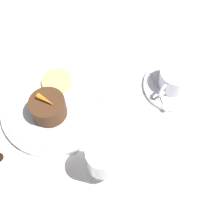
{
  "coord_description": "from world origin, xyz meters",
  "views": [
    {
      "loc": [
        0.22,
        0.31,
        0.64
      ],
      "look_at": [
        -0.04,
        0.08,
        0.04
      ],
      "focal_mm": 50.0,
      "sensor_mm": 36.0,
      "label": 1
    }
  ],
  "objects_px": {
    "dinner_plate": "(54,108)",
    "dessert_cake": "(48,107)",
    "wine_glass": "(104,160)",
    "fork": "(3,178)",
    "coffee_cup": "(175,78)"
  },
  "relations": [
    {
      "from": "dinner_plate",
      "to": "wine_glass",
      "type": "relative_size",
      "value": 2.35
    },
    {
      "from": "coffee_cup",
      "to": "wine_glass",
      "type": "xyz_separation_m",
      "value": [
        0.28,
        0.02,
        0.03
      ]
    },
    {
      "from": "fork",
      "to": "dessert_cake",
      "type": "height_order",
      "value": "dessert_cake"
    },
    {
      "from": "dinner_plate",
      "to": "fork",
      "type": "height_order",
      "value": "dinner_plate"
    },
    {
      "from": "dinner_plate",
      "to": "dessert_cake",
      "type": "distance_m",
      "value": 0.03
    },
    {
      "from": "dinner_plate",
      "to": "dessert_cake",
      "type": "bearing_deg",
      "value": 18.13
    },
    {
      "from": "coffee_cup",
      "to": "wine_glass",
      "type": "distance_m",
      "value": 0.28
    },
    {
      "from": "dinner_plate",
      "to": "fork",
      "type": "bearing_deg",
      "value": 12.88
    },
    {
      "from": "dinner_plate",
      "to": "wine_glass",
      "type": "bearing_deg",
      "value": 79.75
    },
    {
      "from": "coffee_cup",
      "to": "wine_glass",
      "type": "bearing_deg",
      "value": 4.38
    },
    {
      "from": "wine_glass",
      "to": "dessert_cake",
      "type": "relative_size",
      "value": 1.3
    },
    {
      "from": "coffee_cup",
      "to": "fork",
      "type": "relative_size",
      "value": 0.59
    },
    {
      "from": "fork",
      "to": "dessert_cake",
      "type": "bearing_deg",
      "value": -167.65
    },
    {
      "from": "coffee_cup",
      "to": "wine_glass",
      "type": "relative_size",
      "value": 1.0
    },
    {
      "from": "coffee_cup",
      "to": "dessert_cake",
      "type": "distance_m",
      "value": 0.31
    }
  ]
}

